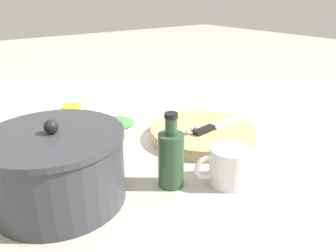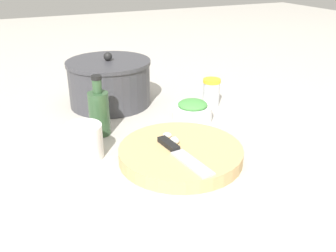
{
  "view_description": "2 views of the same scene",
  "coord_description": "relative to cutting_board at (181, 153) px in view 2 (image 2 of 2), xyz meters",
  "views": [
    {
      "loc": [
        -0.69,
        0.5,
        0.41
      ],
      "look_at": [
        0.0,
        -0.02,
        0.05
      ],
      "focal_mm": 35.0,
      "sensor_mm": 36.0,
      "label": 1
    },
    {
      "loc": [
        -0.42,
        -0.84,
        0.47
      ],
      "look_at": [
        -0.05,
        -0.03,
        0.06
      ],
      "focal_mm": 40.0,
      "sensor_mm": 36.0,
      "label": 2
    }
  ],
  "objects": [
    {
      "name": "herb_bowl",
      "position": [
        0.14,
        0.2,
        0.02
      ],
      "size": [
        0.12,
        0.12,
        0.07
      ],
      "color": "white",
      "rests_on": "ground_plane"
    },
    {
      "name": "cutting_board",
      "position": [
        0.0,
        0.0,
        0.0
      ],
      "size": [
        0.31,
        0.31,
        0.03
      ],
      "color": "tan",
      "rests_on": "ground_plane"
    },
    {
      "name": "plate_stack",
      "position": [
        0.36,
        0.11,
        -0.01
      ],
      "size": [
        0.18,
        0.18,
        0.02
      ],
      "color": "white",
      "rests_on": "ground_plane"
    },
    {
      "name": "stock_pot",
      "position": [
        -0.05,
        0.44,
        0.06
      ],
      "size": [
        0.28,
        0.28,
        0.18
      ],
      "color": "#38383D",
      "rests_on": "ground_plane"
    },
    {
      "name": "ground_plane",
      "position": [
        0.05,
        0.11,
        -0.02
      ],
      "size": [
        5.0,
        5.0,
        0.0
      ],
      "primitive_type": "plane",
      "color": "#B2ADA3"
    },
    {
      "name": "oil_bottle",
      "position": [
        -0.14,
        0.23,
        0.05
      ],
      "size": [
        0.06,
        0.06,
        0.17
      ],
      "color": "#2D4C2D",
      "rests_on": "ground_plane"
    },
    {
      "name": "spice_jar",
      "position": [
        0.26,
        0.29,
        0.03
      ],
      "size": [
        0.06,
        0.06,
        0.09
      ],
      "color": "silver",
      "rests_on": "ground_plane"
    },
    {
      "name": "coffee_mug",
      "position": [
        -0.21,
        0.12,
        0.03
      ],
      "size": [
        0.09,
        0.12,
        0.09
      ],
      "color": "white",
      "rests_on": "ground_plane"
    },
    {
      "name": "garlic_cloves",
      "position": [
        -0.01,
        0.04,
        0.02
      ],
      "size": [
        0.03,
        0.07,
        0.02
      ],
      "color": "silver",
      "rests_on": "cutting_board"
    },
    {
      "name": "chef_knife",
      "position": [
        -0.02,
        -0.03,
        0.02
      ],
      "size": [
        0.05,
        0.21,
        0.01
      ],
      "rotation": [
        0.0,
        0.0,
        3.26
      ],
      "color": "black",
      "rests_on": "cutting_board"
    }
  ]
}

